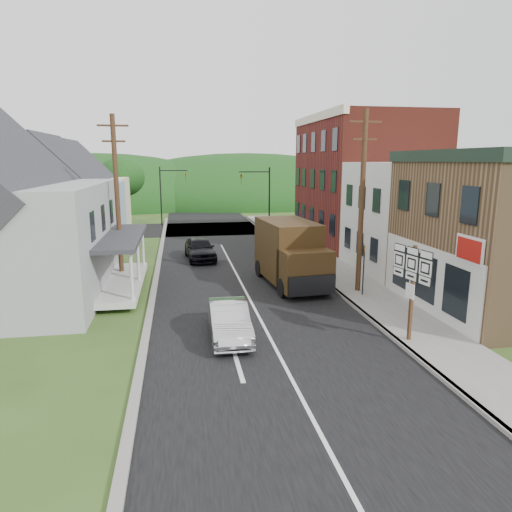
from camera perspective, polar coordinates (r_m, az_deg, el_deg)
name	(u,v)px	position (r m, az deg, el deg)	size (l,w,h in m)	color
ground	(262,323)	(19.13, 0.73, -8.35)	(120.00, 120.00, 0.00)	#2D4719
road	(233,268)	(28.62, -2.88, -1.50)	(9.00, 90.00, 0.02)	black
cross_road	(213,229)	(45.26, -5.46, 3.41)	(60.00, 9.00, 0.02)	black
sidewalk_right	(334,270)	(28.02, 9.69, -1.80)	(2.80, 55.00, 0.15)	slate
curb_right	(312,271)	(27.60, 7.04, -1.92)	(0.20, 55.00, 0.15)	slate
curb_left	(156,278)	(26.52, -12.40, -2.72)	(0.30, 55.00, 0.12)	slate
storefront_white	(424,218)	(29.26, 20.30, 4.53)	(8.00, 7.00, 6.50)	silver
storefront_red	(363,181)	(37.63, 13.26, 9.10)	(8.00, 12.00, 10.00)	maroon
house_blue	(69,202)	(35.63, -22.33, 6.29)	(7.14, 8.16, 7.28)	#84A0B4
house_cream	(86,193)	(44.53, -20.50, 7.37)	(7.14, 8.16, 7.28)	beige
utility_pole_right	(362,201)	(23.02, 13.08, 6.69)	(1.60, 0.26, 9.00)	#472D19
utility_pole_left	(117,197)	(25.94, -16.96, 7.03)	(1.60, 0.26, 9.00)	#472D19
traffic_signal_right	(262,192)	(41.94, 0.74, 7.96)	(2.87, 0.20, 6.00)	black
traffic_signal_left	(167,189)	(48.25, -11.02, 8.26)	(2.87, 0.20, 6.00)	black
tree_left_d	(121,177)	(50.02, -16.49, 9.41)	(4.80, 4.80, 6.94)	#382616
forested_ridge	(199,203)	(73.03, -7.13, 6.58)	(90.00, 30.00, 16.00)	#13330F
silver_sedan	(229,321)	(17.42, -3.40, -8.08)	(1.43, 4.09, 1.35)	silver
dark_sedan	(200,249)	(31.05, -7.03, 0.92)	(1.80, 4.49, 1.53)	black
delivery_van	(291,254)	(24.42, 4.36, 0.31)	(3.01, 6.32, 3.42)	#31200D
route_sign_cluster	(412,280)	(17.26, 18.89, -2.80)	(0.44, 1.99, 3.52)	#472D19
warning_sign	(363,262)	(22.66, 13.28, -0.68)	(0.20, 0.70, 2.60)	black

